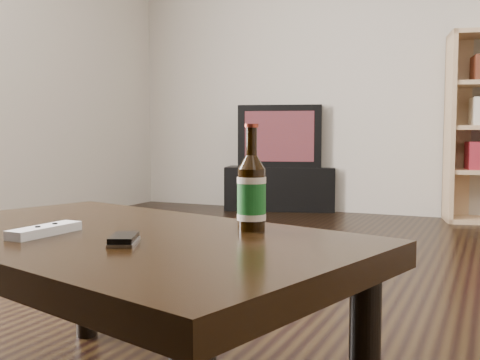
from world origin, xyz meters
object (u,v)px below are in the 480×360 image
at_px(tv, 281,136).
at_px(remote, 45,230).
at_px(coffee_table, 117,256).
at_px(tv_stand, 281,188).
at_px(beer_bottle, 252,193).
at_px(phone, 124,239).

xyz_separation_m(tv, remote, (0.87, -3.91, -0.22)).
height_order(tv, remote, tv).
xyz_separation_m(coffee_table, remote, (-0.12, -0.10, 0.07)).
relative_size(tv_stand, beer_bottle, 3.91).
height_order(tv, coffee_table, tv).
height_order(tv_stand, phone, phone).
relative_size(tv_stand, remote, 5.27).
distance_m(tv_stand, phone, 4.08).
relative_size(phone, remote, 0.62).
height_order(beer_bottle, remote, beer_bottle).
bearing_deg(tv_stand, beer_bottle, -86.77).
distance_m(tv, coffee_table, 3.95).
bearing_deg(phone, beer_bottle, 30.84).
bearing_deg(beer_bottle, coffee_table, -151.54).
xyz_separation_m(tv, phone, (1.10, -3.92, -0.22)).
bearing_deg(phone, remote, 152.13).
relative_size(tv, phone, 7.25).
distance_m(beer_bottle, remote, 0.48).
height_order(coffee_table, remote, remote).
height_order(tv_stand, coffee_table, coffee_table).
relative_size(coffee_table, remote, 7.00).
bearing_deg(tv_stand, tv, -90.00).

